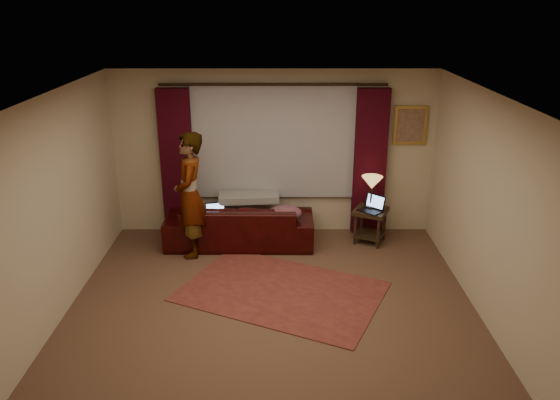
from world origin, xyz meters
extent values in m
cube|color=brown|center=(0.00, 0.00, -0.01)|extent=(5.00, 5.00, 0.01)
cube|color=silver|center=(0.00, 0.00, 2.60)|extent=(5.00, 5.00, 0.02)
cube|color=beige|center=(0.00, 2.50, 1.30)|extent=(5.00, 0.02, 2.60)
cube|color=beige|center=(0.00, -2.50, 1.30)|extent=(5.00, 0.02, 2.60)
cube|color=beige|center=(-2.50, 0.00, 1.30)|extent=(0.02, 5.00, 2.60)
cube|color=beige|center=(2.50, 0.00, 1.30)|extent=(0.02, 5.00, 2.60)
cube|color=#A2A2AA|center=(0.00, 2.44, 1.50)|extent=(2.50, 0.05, 1.80)
cube|color=#320510|center=(-1.50, 2.39, 1.18)|extent=(0.50, 0.14, 2.30)
cube|color=#320510|center=(1.50, 2.39, 1.18)|extent=(0.50, 0.14, 2.30)
cylinder|color=black|center=(0.00, 2.39, 2.38)|extent=(0.04, 0.04, 3.40)
cube|color=#B58B3E|center=(2.10, 2.47, 1.75)|extent=(0.50, 0.04, 0.60)
imported|color=black|center=(-0.52, 1.96, 0.45)|extent=(2.25, 0.99, 0.91)
cube|color=gray|center=(-0.39, 2.19, 0.92)|extent=(0.95, 0.45, 0.11)
ellipsoid|color=brown|center=(0.18, 1.82, 0.56)|extent=(0.50, 0.39, 0.21)
cube|color=brown|center=(0.12, 0.47, 0.01)|extent=(2.96, 2.56, 0.01)
cube|color=black|center=(1.49, 2.01, 0.27)|extent=(0.63, 0.63, 0.55)
imported|color=gray|center=(-1.19, 1.60, 0.92)|extent=(0.58, 0.58, 1.85)
camera|label=1|loc=(0.09, -5.76, 3.59)|focal=35.00mm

